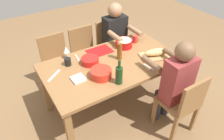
# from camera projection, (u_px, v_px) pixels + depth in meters

# --- Properties ---
(ground_plane) EXTENTS (8.00, 8.00, 0.00)m
(ground_plane) POSITION_uv_depth(u_px,v_px,m) (112.00, 105.00, 3.02)
(ground_plane) COLOR brown
(dining_table) EXTENTS (1.66, 0.94, 0.74)m
(dining_table) POSITION_uv_depth(u_px,v_px,m) (112.00, 68.00, 2.63)
(dining_table) COLOR olive
(dining_table) RESTS_ON ground_plane
(chair_near_center) EXTENTS (0.40, 0.40, 0.85)m
(chair_near_center) POSITION_uv_depth(u_px,v_px,m) (85.00, 51.00, 3.27)
(chair_near_center) COLOR olive
(chair_near_center) RESTS_ON ground_plane
(chair_near_left) EXTENTS (0.40, 0.40, 0.85)m
(chair_near_left) POSITION_uv_depth(u_px,v_px,m) (110.00, 44.00, 3.46)
(chair_near_left) COLOR olive
(chair_near_left) RESTS_ON ground_plane
(diner_near_left) EXTENTS (0.41, 0.53, 1.20)m
(diner_near_left) POSITION_uv_depth(u_px,v_px,m) (116.00, 36.00, 3.21)
(diner_near_left) COLOR #2D2D38
(diner_near_left) RESTS_ON ground_plane
(chair_near_right) EXTENTS (0.40, 0.40, 0.85)m
(chair_near_right) POSITION_uv_depth(u_px,v_px,m) (57.00, 60.00, 3.07)
(chair_near_right) COLOR olive
(chair_near_right) RESTS_ON ground_plane
(chair_far_left) EXTENTS (0.40, 0.40, 0.85)m
(chair_far_left) POSITION_uv_depth(u_px,v_px,m) (183.00, 103.00, 2.39)
(chair_far_left) COLOR olive
(chair_far_left) RESTS_ON ground_plane
(diner_far_left) EXTENTS (0.41, 0.53, 1.20)m
(diner_far_left) POSITION_uv_depth(u_px,v_px,m) (175.00, 80.00, 2.38)
(diner_far_left) COLOR #2D2D38
(diner_far_left) RESTS_ON ground_plane
(serving_bowl_fruit) EXTENTS (0.21, 0.21, 0.08)m
(serving_bowl_fruit) POSITION_uv_depth(u_px,v_px,m) (90.00, 60.00, 2.54)
(serving_bowl_fruit) COLOR red
(serving_bowl_fruit) RESTS_ON dining_table
(serving_bowl_salad) EXTENTS (0.24, 0.24, 0.10)m
(serving_bowl_salad) POSITION_uv_depth(u_px,v_px,m) (101.00, 73.00, 2.33)
(serving_bowl_salad) COLOR red
(serving_bowl_salad) RESTS_ON dining_table
(serving_bowl_pasta) EXTENTS (0.22, 0.22, 0.10)m
(serving_bowl_pasta) POSITION_uv_depth(u_px,v_px,m) (124.00, 43.00, 2.85)
(serving_bowl_pasta) COLOR red
(serving_bowl_pasta) RESTS_ON dining_table
(cutting_board) EXTENTS (0.45, 0.33, 0.02)m
(cutting_board) POSITION_uv_depth(u_px,v_px,m) (156.00, 56.00, 2.68)
(cutting_board) COLOR tan
(cutting_board) RESTS_ON dining_table
(bread_loaf) EXTENTS (0.34, 0.20, 0.09)m
(bread_loaf) POSITION_uv_depth(u_px,v_px,m) (156.00, 52.00, 2.65)
(bread_loaf) COLOR tan
(bread_loaf) RESTS_ON cutting_board
(wine_bottle) EXTENTS (0.08, 0.08, 0.29)m
(wine_bottle) POSITION_uv_depth(u_px,v_px,m) (119.00, 75.00, 2.21)
(wine_bottle) COLOR #193819
(wine_bottle) RESTS_ON dining_table
(beer_bottle) EXTENTS (0.06, 0.06, 0.22)m
(beer_bottle) POSITION_uv_depth(u_px,v_px,m) (120.00, 51.00, 2.58)
(beer_bottle) COLOR brown
(beer_bottle) RESTS_ON dining_table
(wine_glass) EXTENTS (0.08, 0.08, 0.17)m
(wine_glass) POSITION_uv_depth(u_px,v_px,m) (66.00, 50.00, 2.59)
(wine_glass) COLOR silver
(wine_glass) RESTS_ON dining_table
(placemat_near_center) EXTENTS (0.32, 0.23, 0.01)m
(placemat_near_center) POSITION_uv_depth(u_px,v_px,m) (100.00, 51.00, 2.78)
(placemat_near_center) COLOR maroon
(placemat_near_center) RESTS_ON dining_table
(cup_near_left) EXTENTS (0.07, 0.07, 0.10)m
(cup_near_left) POSITION_uv_depth(u_px,v_px,m) (135.00, 39.00, 2.95)
(cup_near_left) COLOR red
(cup_near_left) RESTS_ON dining_table
(cup_near_right) EXTENTS (0.08, 0.08, 0.10)m
(cup_near_right) POSITION_uv_depth(u_px,v_px,m) (68.00, 62.00, 2.51)
(cup_near_right) COLOR black
(cup_near_right) RESTS_ON dining_table
(fork_near_right) EXTENTS (0.04, 0.17, 0.01)m
(fork_near_right) POSITION_uv_depth(u_px,v_px,m) (77.00, 58.00, 2.65)
(fork_near_right) COLOR silver
(fork_near_right) RESTS_ON dining_table
(fork_far_left) EXTENTS (0.04, 0.17, 0.01)m
(fork_far_left) POSITION_uv_depth(u_px,v_px,m) (149.00, 67.00, 2.50)
(fork_far_left) COLOR silver
(fork_far_left) RESTS_ON dining_table
(carving_knife) EXTENTS (0.20, 0.16, 0.01)m
(carving_knife) POSITION_uv_depth(u_px,v_px,m) (54.00, 76.00, 2.37)
(carving_knife) COLOR silver
(carving_knife) RESTS_ON dining_table
(napkin_stack) EXTENTS (0.15, 0.15, 0.02)m
(napkin_stack) POSITION_uv_depth(u_px,v_px,m) (78.00, 79.00, 2.31)
(napkin_stack) COLOR white
(napkin_stack) RESTS_ON dining_table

